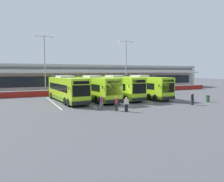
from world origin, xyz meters
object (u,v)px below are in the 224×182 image
at_px(pedestrian_in_dark_coat, 126,104).
at_px(pedestrian_near_bin, 192,98).
at_px(pedestrian_with_handbag, 116,103).
at_px(lamp_post_west, 45,61).
at_px(coach_bus_centre, 117,88).
at_px(litter_bin, 208,99).
at_px(coach_bus_leftmost, 67,89).
at_px(coach_bus_right_centre, 143,87).
at_px(pedestrian_child, 101,102).
at_px(coach_bus_left_centre, 95,89).
at_px(lamp_post_centre, 126,63).

bearing_deg(pedestrian_in_dark_coat, pedestrian_near_bin, 3.25).
xyz_separation_m(pedestrian_with_handbag, lamp_post_west, (-5.04, 20.12, 5.43)).
bearing_deg(coach_bus_centre, litter_bin, -40.96).
distance_m(coach_bus_centre, pedestrian_with_handbag, 10.86).
bearing_deg(pedestrian_with_handbag, coach_bus_leftmost, 109.04).
bearing_deg(litter_bin, coach_bus_right_centre, 124.46).
relative_size(coach_bus_right_centre, litter_bin, 13.23).
height_order(coach_bus_centre, litter_bin, coach_bus_centre).
height_order(coach_bus_centre, coach_bus_right_centre, same).
bearing_deg(pedestrian_child, coach_bus_right_centre, 35.59).
height_order(coach_bus_leftmost, pedestrian_near_bin, coach_bus_leftmost).
distance_m(pedestrian_with_handbag, lamp_post_west, 21.44).
height_order(coach_bus_left_centre, pedestrian_child, coach_bus_left_centre).
xyz_separation_m(coach_bus_right_centre, pedestrian_with_handbag, (-9.40, -9.10, -0.93)).
xyz_separation_m(pedestrian_child, litter_bin, (16.30, -0.77, -0.41)).
bearing_deg(lamp_post_centre, lamp_post_west, 177.91).
bearing_deg(litter_bin, lamp_post_west, 136.16).
distance_m(coach_bus_leftmost, pedestrian_in_dark_coat, 11.45).
height_order(pedestrian_child, lamp_post_centre, lamp_post_centre).
distance_m(coach_bus_left_centre, lamp_post_centre, 15.63).
xyz_separation_m(pedestrian_with_handbag, pedestrian_near_bin, (10.97, -0.37, 0.02)).
xyz_separation_m(coach_bus_centre, lamp_post_west, (-9.89, 10.45, 4.50)).
xyz_separation_m(coach_bus_leftmost, pedestrian_with_handbag, (3.35, -9.70, -0.93)).
xyz_separation_m(pedestrian_in_dark_coat, pedestrian_near_bin, (10.21, 0.58, 0.00)).
bearing_deg(lamp_post_centre, litter_bin, -80.01).
bearing_deg(lamp_post_west, pedestrian_near_bin, -52.00).
height_order(pedestrian_with_handbag, lamp_post_centre, lamp_post_centre).
relative_size(coach_bus_leftmost, pedestrian_in_dark_coat, 7.59).
height_order(coach_bus_leftmost, pedestrian_in_dark_coat, coach_bus_leftmost).
height_order(coach_bus_left_centre, coach_bus_centre, same).
xyz_separation_m(coach_bus_centre, lamp_post_centre, (6.97, 9.83, 4.50)).
height_order(pedestrian_child, pedestrian_near_bin, same).
distance_m(pedestrian_with_handbag, lamp_post_centre, 23.44).
height_order(coach_bus_left_centre, pedestrian_with_handbag, coach_bus_left_centre).
relative_size(lamp_post_west, lamp_post_centre, 1.00).
relative_size(coach_bus_leftmost, coach_bus_left_centre, 1.00).
bearing_deg(lamp_post_west, lamp_post_centre, -2.09).
relative_size(coach_bus_left_centre, coach_bus_centre, 1.00).
xyz_separation_m(coach_bus_leftmost, pedestrian_child, (2.17, -8.17, -0.91)).
bearing_deg(litter_bin, coach_bus_leftmost, 154.17).
distance_m(coach_bus_right_centre, pedestrian_with_handbag, 13.11).
distance_m(coach_bus_leftmost, pedestrian_with_handbag, 10.30).
bearing_deg(coach_bus_leftmost, pedestrian_with_handbag, -70.96).
xyz_separation_m(coach_bus_right_centre, lamp_post_west, (-14.44, 11.02, 4.50)).
bearing_deg(pedestrian_child, lamp_post_west, 101.74).
height_order(coach_bus_right_centre, lamp_post_west, lamp_post_west).
relative_size(coach_bus_centre, coach_bus_right_centre, 1.00).
bearing_deg(litter_bin, pedestrian_with_handbag, -177.14).
bearing_deg(coach_bus_right_centre, litter_bin, -55.54).
xyz_separation_m(pedestrian_in_dark_coat, lamp_post_centre, (11.06, 20.45, 5.42)).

